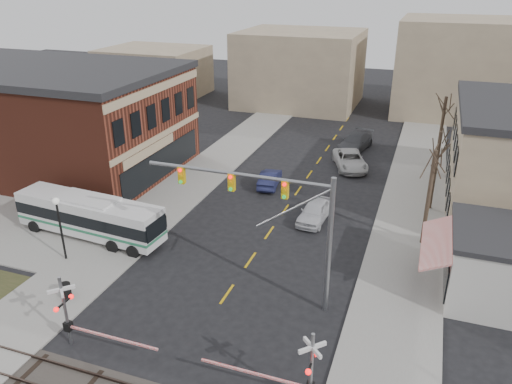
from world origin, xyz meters
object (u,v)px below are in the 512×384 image
pedestrian_far (133,216)px  street_lamp (59,216)px  rr_crossing_west (73,314)px  rr_crossing_east (301,370)px  trash_bin (66,290)px  car_d (355,142)px  car_c (350,160)px  pedestrian_near (126,237)px  transit_bus (89,216)px  car_a (315,211)px  traffic_signal_mast (278,210)px  car_b (270,179)px

pedestrian_far → street_lamp: bearing=-160.5°
rr_crossing_west → rr_crossing_east: size_ratio=1.00×
trash_bin → car_d: bearing=70.5°
rr_crossing_west → car_c: rr_crossing_west is taller
rr_crossing_east → street_lamp: (-17.56, 6.46, 1.27)m
rr_crossing_west → car_d: bearing=76.8°
rr_crossing_east → pedestrian_near: (-14.64, 9.13, -1.07)m
pedestrian_far → transit_bus: bearing=171.4°
pedestrian_far → rr_crossing_east: bearing=-87.6°
pedestrian_far → car_a: bearing=-25.6°
trash_bin → car_d: car_d is taller
traffic_signal_mast → pedestrian_near: bearing=169.3°
street_lamp → pedestrian_near: size_ratio=2.81×
trash_bin → car_a: size_ratio=0.20×
transit_bus → street_lamp: 3.63m
street_lamp → pedestrian_far: (1.87, 5.24, -2.17)m
rr_crossing_west → street_lamp: 8.97m
rr_crossing_east → car_b: rr_crossing_east is taller
transit_bus → rr_crossing_west: (6.32, -9.79, 0.32)m
rr_crossing_west → pedestrian_near: bearing=108.4°
car_a → pedestrian_far: bearing=-150.0°
street_lamp → car_c: size_ratio=0.76×
car_b → car_c: car_c is taller
pedestrian_far → car_c: bearing=3.3°
transit_bus → pedestrian_far: bearing=42.3°
rr_crossing_east → traffic_signal_mast: bearing=115.1°
transit_bus → trash_bin: bearing=-64.6°
traffic_signal_mast → rr_crossing_west: traffic_signal_mast is taller
pedestrian_near → car_b: bearing=-47.4°
street_lamp → pedestrian_near: 4.60m
street_lamp → car_d: 32.00m
rr_crossing_east → trash_bin: size_ratio=6.16×
car_d → pedestrian_near: 28.25m
rr_crossing_west → rr_crossing_east: (11.57, 0.09, 0.00)m
rr_crossing_west → car_b: (2.78, 22.76, -1.26)m
trash_bin → pedestrian_near: pedestrian_near is taller
car_d → car_b: bearing=-101.6°
traffic_signal_mast → rr_crossing_west: size_ratio=1.89×
rr_crossing_east → trash_bin: bearing=168.6°
rr_crossing_east → car_b: size_ratio=1.31×
pedestrian_far → pedestrian_near: bearing=-118.7°
pedestrian_near → transit_bus: bearing=56.1°
rr_crossing_west → pedestrian_far: bearing=109.3°
rr_crossing_west → street_lamp: size_ratio=1.28×
car_d → pedestrian_near: (-11.31, -25.89, 0.05)m
rr_crossing_west → car_a: (8.07, 17.56, -1.19)m
car_b → pedestrian_near: bearing=59.3°
rr_crossing_east → pedestrian_far: bearing=143.3°
transit_bus → rr_crossing_east: (17.90, -9.70, 0.32)m
transit_bus → pedestrian_near: transit_bus is taller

